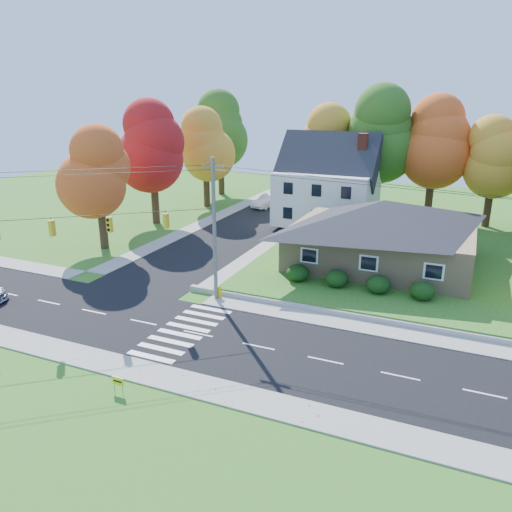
# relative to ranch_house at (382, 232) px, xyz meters

# --- Properties ---
(ground) EXTENTS (120.00, 120.00, 0.00)m
(ground) POSITION_rel_ranch_house_xyz_m (-8.00, -16.00, -3.27)
(ground) COLOR #3D7923
(road_main) EXTENTS (90.00, 8.00, 0.02)m
(road_main) POSITION_rel_ranch_house_xyz_m (-8.00, -16.00, -3.26)
(road_main) COLOR black
(road_main) RESTS_ON ground
(road_cross) EXTENTS (8.00, 44.00, 0.02)m
(road_cross) POSITION_rel_ranch_house_xyz_m (-16.00, 10.00, -3.25)
(road_cross) COLOR black
(road_cross) RESTS_ON ground
(sidewalk_north) EXTENTS (90.00, 2.00, 0.08)m
(sidewalk_north) POSITION_rel_ranch_house_xyz_m (-8.00, -11.00, -3.23)
(sidewalk_north) COLOR #9C9A90
(sidewalk_north) RESTS_ON ground
(sidewalk_south) EXTENTS (90.00, 2.00, 0.08)m
(sidewalk_south) POSITION_rel_ranch_house_xyz_m (-8.00, -21.00, -3.23)
(sidewalk_south) COLOR #9C9A90
(sidewalk_south) RESTS_ON ground
(lawn) EXTENTS (30.00, 30.00, 0.50)m
(lawn) POSITION_rel_ranch_house_xyz_m (5.00, 5.00, -3.02)
(lawn) COLOR #3D7923
(lawn) RESTS_ON ground
(ranch_house) EXTENTS (14.60, 10.60, 5.40)m
(ranch_house) POSITION_rel_ranch_house_xyz_m (0.00, 0.00, 0.00)
(ranch_house) COLOR tan
(ranch_house) RESTS_ON lawn
(colonial_house) EXTENTS (10.40, 8.40, 9.60)m
(colonial_house) POSITION_rel_ranch_house_xyz_m (-7.96, 12.00, 1.32)
(colonial_house) COLOR silver
(colonial_house) RESTS_ON lawn
(hedge_row) EXTENTS (10.70, 1.70, 1.27)m
(hedge_row) POSITION_rel_ranch_house_xyz_m (-0.50, -6.20, -2.13)
(hedge_row) COLOR #163A10
(hedge_row) RESTS_ON lawn
(traffic_infrastructure) EXTENTS (38.10, 10.66, 10.00)m
(traffic_infrastructure) POSITION_rel_ranch_house_xyz_m (-8.15, -14.65, 1.88)
(traffic_infrastructure) COLOR #666059
(traffic_infrastructure) RESTS_ON ground
(tree_lot_0) EXTENTS (6.72, 6.72, 12.51)m
(tree_lot_0) POSITION_rel_ranch_house_xyz_m (-10.00, 18.00, 5.04)
(tree_lot_0) COLOR #3F2A19
(tree_lot_0) RESTS_ON lawn
(tree_lot_1) EXTENTS (7.84, 7.84, 14.60)m
(tree_lot_1) POSITION_rel_ranch_house_xyz_m (-4.00, 17.00, 6.35)
(tree_lot_1) COLOR #3F2A19
(tree_lot_1) RESTS_ON lawn
(tree_lot_2) EXTENTS (7.28, 7.28, 13.56)m
(tree_lot_2) POSITION_rel_ranch_house_xyz_m (2.00, 18.00, 5.70)
(tree_lot_2) COLOR #3F2A19
(tree_lot_2) RESTS_ON lawn
(tree_lot_3) EXTENTS (6.16, 6.16, 11.47)m
(tree_lot_3) POSITION_rel_ranch_house_xyz_m (8.00, 17.00, 4.39)
(tree_lot_3) COLOR #3F2A19
(tree_lot_3) RESTS_ON lawn
(tree_west_0) EXTENTS (6.16, 6.16, 11.47)m
(tree_west_0) POSITION_rel_ranch_house_xyz_m (-25.00, -4.00, 3.89)
(tree_west_0) COLOR #3F2A19
(tree_west_0) RESTS_ON ground
(tree_west_1) EXTENTS (7.28, 7.28, 13.56)m
(tree_west_1) POSITION_rel_ranch_house_xyz_m (-26.00, 6.00, 5.20)
(tree_west_1) COLOR #3F2A19
(tree_west_1) RESTS_ON ground
(tree_west_2) EXTENTS (6.72, 6.72, 12.51)m
(tree_west_2) POSITION_rel_ranch_house_xyz_m (-25.00, 16.00, 4.54)
(tree_west_2) COLOR #3F2A19
(tree_west_2) RESTS_ON ground
(tree_west_3) EXTENTS (7.84, 7.84, 14.60)m
(tree_west_3) POSITION_rel_ranch_house_xyz_m (-27.00, 24.00, 5.85)
(tree_west_3) COLOR #3F2A19
(tree_west_3) RESTS_ON ground
(white_car) EXTENTS (3.03, 5.25, 1.64)m
(white_car) POSITION_rel_ranch_house_xyz_m (-17.47, 18.48, -2.43)
(white_car) COLOR white
(white_car) RESTS_ON road_cross
(fire_hydrant) EXTENTS (0.53, 0.41, 0.92)m
(fire_hydrant) POSITION_rel_ranch_house_xyz_m (-9.39, -10.55, -2.83)
(fire_hydrant) COLOR #D5BE0D
(fire_hydrant) RESTS_ON ground
(yard_sign) EXTENTS (0.67, 0.04, 0.83)m
(yard_sign) POSITION_rel_ranch_house_xyz_m (-8.46, -22.97, -2.67)
(yard_sign) COLOR black
(yard_sign) RESTS_ON ground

